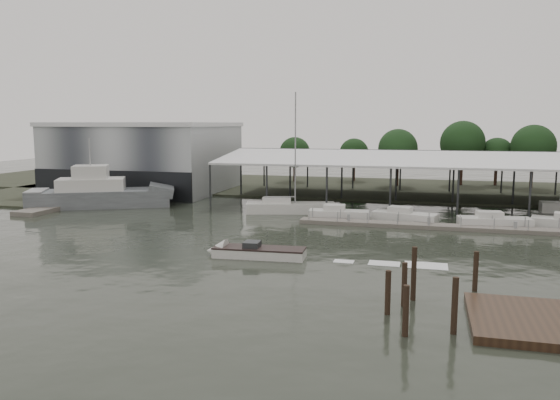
# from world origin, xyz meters

# --- Properties ---
(ground) EXTENTS (200.00, 200.00, 0.00)m
(ground) POSITION_xyz_m (0.00, 0.00, 0.00)
(ground) COLOR #262C23
(ground) RESTS_ON ground
(land_strip_far) EXTENTS (140.00, 30.00, 0.30)m
(land_strip_far) POSITION_xyz_m (0.00, 42.00, 0.10)
(land_strip_far) COLOR #323628
(land_strip_far) RESTS_ON ground
(land_strip_west) EXTENTS (20.00, 40.00, 0.30)m
(land_strip_west) POSITION_xyz_m (-40.00, 30.00, 0.10)
(land_strip_west) COLOR #323628
(land_strip_west) RESTS_ON ground
(storage_warehouse) EXTENTS (24.50, 20.50, 10.50)m
(storage_warehouse) POSITION_xyz_m (-28.00, 29.94, 5.29)
(storage_warehouse) COLOR #A6ACB1
(storage_warehouse) RESTS_ON ground
(covered_boat_shed) EXTENTS (58.24, 24.00, 6.96)m
(covered_boat_shed) POSITION_xyz_m (17.00, 28.00, 6.13)
(covered_boat_shed) COLOR silver
(covered_boat_shed) RESTS_ON ground
(trawler_dock) EXTENTS (3.00, 18.00, 0.50)m
(trawler_dock) POSITION_xyz_m (-30.00, 14.00, 0.25)
(trawler_dock) COLOR #69645C
(trawler_dock) RESTS_ON ground
(floating_dock) EXTENTS (28.00, 2.00, 1.40)m
(floating_dock) POSITION_xyz_m (15.00, 10.00, 0.20)
(floating_dock) COLOR #69645C
(floating_dock) RESTS_ON ground
(grey_trawler) EXTENTS (17.88, 12.27, 8.84)m
(grey_trawler) POSITION_xyz_m (-25.63, 14.05, 1.58)
(grey_trawler) COLOR slate
(grey_trawler) RESTS_ON ground
(white_sailboat) EXTENTS (10.60, 5.11, 14.07)m
(white_sailboat) POSITION_xyz_m (-1.71, 15.41, 0.66)
(white_sailboat) COLOR silver
(white_sailboat) RESTS_ON ground
(speedboat_underway) EXTENTS (18.85, 3.28, 2.00)m
(speedboat_underway) POSITION_xyz_m (0.60, -5.95, 0.39)
(speedboat_underway) COLOR silver
(speedboat_underway) RESTS_ON ground
(moored_cruiser_0) EXTENTS (6.58, 2.68, 1.70)m
(moored_cruiser_0) POSITION_xyz_m (4.54, 12.34, 0.61)
(moored_cruiser_0) COLOR silver
(moored_cruiser_0) RESTS_ON ground
(moored_cruiser_1) EXTENTS (6.98, 3.80, 1.70)m
(moored_cruiser_1) POSITION_xyz_m (11.50, 12.67, 0.61)
(moored_cruiser_1) COLOR silver
(moored_cruiser_1) RESTS_ON ground
(moored_cruiser_2) EXTENTS (7.21, 3.07, 1.70)m
(moored_cruiser_2) POSITION_xyz_m (20.26, 11.83, 0.61)
(moored_cruiser_2) COLOR silver
(moored_cruiser_2) RESTS_ON ground
(mooring_pilings) EXTENTS (5.27, 8.91, 3.81)m
(mooring_pilings) POSITION_xyz_m (13.72, -15.38, 1.06)
(mooring_pilings) COLOR black
(mooring_pilings) RESTS_ON ground
(horizon_tree_line) EXTENTS (71.62, 11.80, 10.80)m
(horizon_tree_line) POSITION_xyz_m (23.70, 47.99, 6.07)
(horizon_tree_line) COLOR black
(horizon_tree_line) RESTS_ON ground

